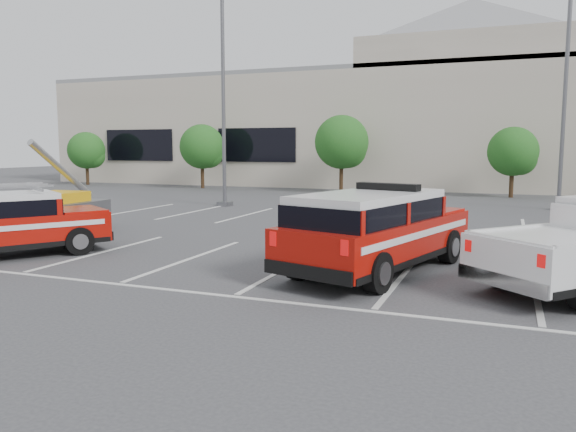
% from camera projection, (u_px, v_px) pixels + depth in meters
% --- Properties ---
extents(ground, '(120.00, 120.00, 0.00)m').
position_uv_depth(ground, '(288.00, 267.00, 13.34)').
color(ground, '#3B3B3E').
rests_on(ground, ground).
extents(stall_markings, '(23.00, 15.00, 0.01)m').
position_uv_depth(stall_markings, '(340.00, 239.00, 17.50)').
color(stall_markings, silver).
rests_on(stall_markings, ground).
extents(convention_building, '(60.00, 16.99, 13.20)m').
position_uv_depth(convention_building, '(445.00, 122.00, 42.15)').
color(convention_building, beige).
rests_on(convention_building, ground).
extents(tree_far_left, '(2.77, 2.77, 3.99)m').
position_uv_depth(tree_far_left, '(88.00, 152.00, 42.42)').
color(tree_far_left, '#3F2B19').
rests_on(tree_far_left, ground).
extents(tree_left, '(3.07, 3.07, 4.42)m').
position_uv_depth(tree_left, '(203.00, 148.00, 38.77)').
color(tree_left, '#3F2B19').
rests_on(tree_left, ground).
extents(tree_mid_left, '(3.37, 3.37, 4.85)m').
position_uv_depth(tree_mid_left, '(343.00, 144.00, 35.12)').
color(tree_mid_left, '#3F2B19').
rests_on(tree_mid_left, ground).
extents(tree_mid_right, '(2.77, 2.77, 3.99)m').
position_uv_depth(tree_mid_right, '(515.00, 153.00, 31.56)').
color(tree_mid_right, '#3F2B19').
rests_on(tree_mid_right, ground).
extents(light_pole_left, '(0.90, 0.60, 10.24)m').
position_uv_depth(light_pole_left, '(223.00, 98.00, 26.69)').
color(light_pole_left, '#59595E').
rests_on(light_pole_left, ground).
extents(light_pole_mid, '(0.90, 0.60, 10.24)m').
position_uv_depth(light_pole_mid, '(565.00, 94.00, 24.96)').
color(light_pole_mid, '#59595E').
rests_on(light_pole_mid, ground).
extents(fire_chief_suv, '(3.57, 6.06, 2.01)m').
position_uv_depth(fire_chief_suv, '(377.00, 236.00, 12.79)').
color(fire_chief_suv, '#A00F07').
rests_on(fire_chief_suv, ground).
extents(ladder_suv, '(4.17, 5.00, 1.88)m').
position_uv_depth(ladder_suv, '(5.00, 228.00, 14.56)').
color(ladder_suv, '#A00F07').
rests_on(ladder_suv, ground).
extents(utility_rig, '(3.06, 3.71, 3.10)m').
position_uv_depth(utility_rig, '(47.00, 216.00, 18.32)').
color(utility_rig, '#59595E').
rests_on(utility_rig, ground).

